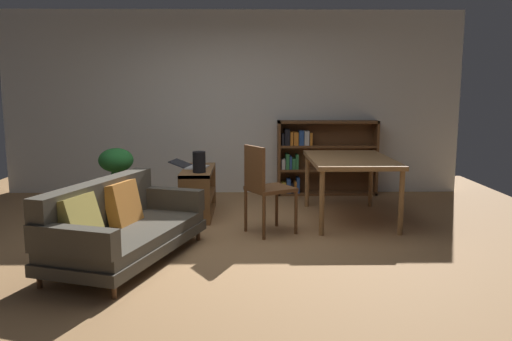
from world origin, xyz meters
name	(u,v)px	position (x,y,z in m)	size (l,w,h in m)	color
ground_plane	(226,244)	(0.00, 0.00, 0.00)	(8.16, 8.16, 0.00)	#A87A4C
back_wall_panel	(233,103)	(0.00, 2.70, 1.35)	(6.80, 0.10, 2.70)	silver
fabric_couch	(119,225)	(-0.95, -0.48, 0.33)	(1.30, 1.90, 0.73)	#56351E
media_console	(198,192)	(-0.39, 1.24, 0.29)	(0.37, 1.04, 0.59)	brown
open_laptop	(191,166)	(-0.49, 1.32, 0.61)	(0.50, 0.41, 0.09)	silver
desk_speaker	(199,162)	(-0.35, 0.95, 0.71)	(0.15, 0.15, 0.25)	black
potted_floor_plant	(117,174)	(-1.36, 1.08, 0.55)	(0.43, 0.44, 0.86)	#333338
dining_table	(350,163)	(1.44, 1.00, 0.69)	(0.95, 1.47, 0.75)	olive
dining_chair_near	(265,184)	(0.40, 0.38, 0.55)	(0.59, 0.58, 0.97)	brown
bookshelf	(320,157)	(1.30, 2.53, 0.55)	(1.47, 0.29, 1.10)	brown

